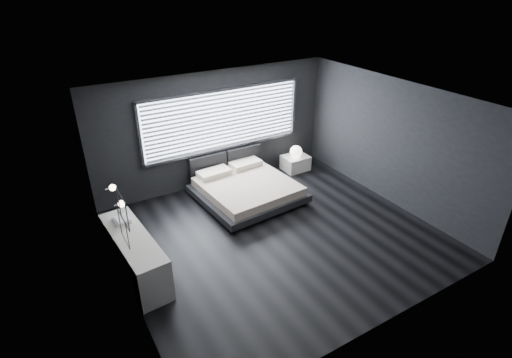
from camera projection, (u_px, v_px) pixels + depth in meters
room at (279, 174)px, 7.49m from camera, size 6.04×6.00×2.80m
window at (224, 120)px, 9.54m from camera, size 4.14×0.09×1.52m
headboard at (226, 160)px, 9.97m from camera, size 1.96×0.16×0.52m
sconce_near at (122, 204)px, 6.13m from camera, size 0.18×0.11×0.11m
sconce_far at (112, 188)px, 6.59m from camera, size 0.18×0.11×0.11m
wall_art_upper at (123, 209)px, 5.52m from camera, size 0.01×0.48×0.48m
wall_art_lower at (124, 229)px, 5.93m from camera, size 0.01×0.48×0.48m
bed at (247, 189)px, 9.32m from camera, size 2.32×2.23×0.56m
nightstand at (295, 163)px, 10.73m from camera, size 0.66×0.55×0.39m
orb_lamp at (296, 152)px, 10.52m from camera, size 0.32×0.32×0.32m
dresser at (135, 255)px, 6.93m from camera, size 0.71×2.03×0.80m
book_stack at (122, 220)px, 7.13m from camera, size 0.27×0.36×0.07m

